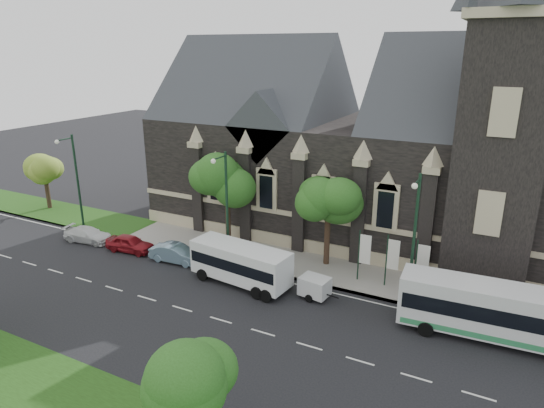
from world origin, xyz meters
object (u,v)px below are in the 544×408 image
Objects in this scene: tree_walk_right at (332,194)px; street_lamp_mid at (225,203)px; street_lamp_near at (414,234)px; shuttle_bus at (241,262)px; banner_flag_center at (391,257)px; banner_flag_right at (420,263)px; tree_park_east at (219,374)px; sedan at (176,253)px; banner_flag_left at (363,252)px; street_lamp_far at (75,178)px; tour_coach at (505,313)px; box_trailer at (315,286)px; tree_walk_left at (230,180)px; car_far_red at (130,243)px; car_far_white at (88,235)px; tree_walk_far at (46,166)px.

street_lamp_mid is (-7.21, -3.62, -0.71)m from tree_walk_right.
shuttle_bus is at bearing -168.52° from street_lamp_near.
banner_flag_right is (2.00, 0.00, 0.00)m from banner_flag_center.
street_lamp_near reaches higher than shuttle_bus.
sedan is (-13.99, 14.95, -3.90)m from tree_park_east.
banner_flag_left is 2.00m from banner_flag_center.
banner_flag_center is at bearing 0.00° from banner_flag_left.
tree_park_east is 1.44× the size of sedan.
banner_flag_left is 0.91× the size of sedan.
street_lamp_far is 35.89m from tour_coach.
tree_park_east reaches higher than box_trailer.
tree_walk_left is 14.58m from banner_flag_center.
street_lamp_near is 12.09m from shuttle_bus.
tree_walk_right is 8.05m from banner_flag_right.
banner_flag_left reaches higher than sedan.
street_lamp_near is (6.79, -3.62, -0.71)m from tree_walk_right.
car_far_red is (-22.86, -3.50, -1.68)m from banner_flag_right.
tree_park_east is at bearing -126.11° from tour_coach.
car_far_white is (-13.36, -1.67, -4.47)m from street_lamp_mid.
banner_flag_right is at bearing 77.35° from tree_park_east.
tree_park_east is 0.53× the size of tour_coach.
tree_walk_left reaches higher than banner_flag_left.
street_lamp_far is (-30.00, 0.00, 0.00)m from street_lamp_near.
street_lamp_far reaches higher than car_far_white.
shuttle_bus is at bearing -7.05° from street_lamp_far.
tree_walk_far is 1.52× the size of car_far_red.
shuttle_bus is (-7.64, -4.21, -0.71)m from banner_flag_left.
tree_walk_far is 2.19× the size of box_trailer.
sedan is at bearing -111.69° from tree_walk_left.
tree_walk_far is at bearing 67.00° from car_far_red.
sedan is at bearing 133.11° from tree_park_east.
street_lamp_far is at bearing 180.00° from street_lamp_near.
banner_flag_right is at bearing -1.77° from tree_walk_far.
tree_walk_far is 0.53× the size of tour_coach.
tree_walk_left is at bearing 120.87° from tree_park_east.
tree_park_east and tree_walk_far have the same top height.
shuttle_bus is 11.28m from car_far_red.
car_far_red is (15.25, -4.68, -3.91)m from tree_walk_far.
tree_park_east reaches higher than banner_flag_left.
box_trailer is at bearing -28.47° from tree_walk_left.
street_lamp_mid reaches higher than sedan.
street_lamp_near is 3.74m from banner_flag_center.
street_lamp_mid is 10.81m from banner_flag_left.
banner_flag_center is 2.00m from banner_flag_right.
tree_walk_right reaches higher than tree_walk_left.
tree_walk_right reaches higher than car_far_red.
tree_walk_far is at bearing 178.03° from banner_flag_left.
car_far_red is at bearing -12.11° from street_lamp_far.
banner_flag_right is at bearing -13.60° from tree_walk_right.
car_far_red is (7.43, -1.59, -4.41)m from street_lamp_far.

